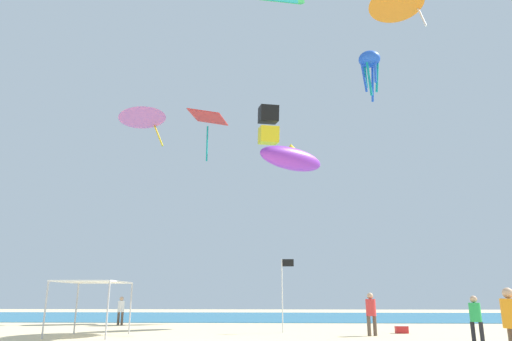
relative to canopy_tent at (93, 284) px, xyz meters
name	(u,v)px	position (x,y,z in m)	size (l,w,h in m)	color
ocean_strip	(258,316)	(6.20, 22.71, -2.15)	(110.00, 22.87, 0.03)	#1E6B93
canopy_tent	(93,284)	(0.00, 0.00, 0.00)	(2.62, 3.04, 2.29)	#B2B2B7
person_near_tent	(475,315)	(15.14, -2.78, -1.19)	(0.39, 0.39, 1.66)	black
person_leftmost	(511,318)	(14.02, -7.86, -1.09)	(0.44, 0.49, 1.83)	brown
person_central	(121,308)	(-1.49, 8.47, -1.18)	(0.42, 0.40, 1.67)	brown
person_rightmost	(371,310)	(12.13, 0.84, -1.10)	(0.44, 0.43, 1.80)	brown
banner_flag	(284,287)	(8.35, 2.57, -0.09)	(0.61, 0.06, 3.41)	silver
cooler_box	(402,329)	(13.78, 2.47, -1.99)	(0.57, 0.37, 0.35)	red
kite_delta_pink	(142,114)	(-3.83, 17.42, 15.18)	(5.84, 5.83, 3.42)	pink
kite_octopus_blue	(370,62)	(16.19, 16.15, 19.16)	(2.57, 2.57, 4.36)	blue
kite_box_black	(268,125)	(7.44, 14.30, 12.78)	(1.79, 1.92, 3.28)	black
kite_diamond_red	(208,119)	(2.83, 12.53, 12.63)	(2.92, 2.96, 3.85)	red
kite_inflatable_purple	(291,159)	(9.00, 7.21, 7.79)	(4.72, 4.30, 1.85)	purple
kite_delta_orange	(396,1)	(16.51, 7.94, 19.36)	(3.84, 3.89, 3.09)	orange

